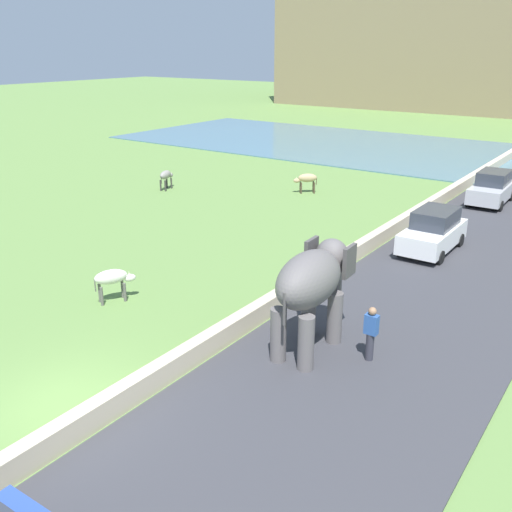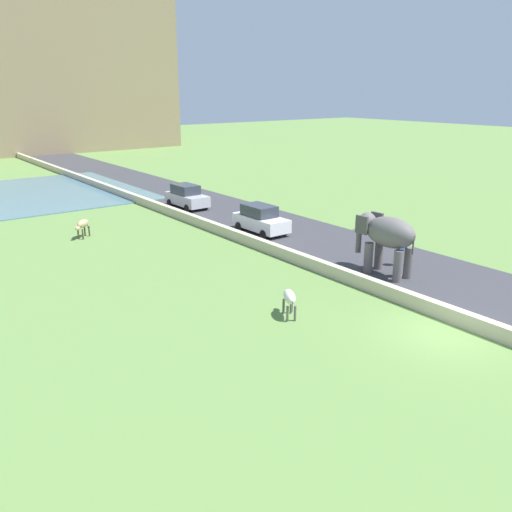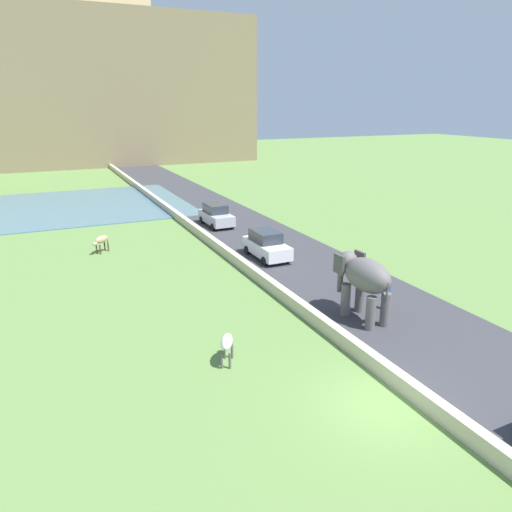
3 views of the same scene
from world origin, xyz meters
The scene contains 11 objects.
ground_plane centered at (0.00, 0.00, 0.00)m, with size 220.00×220.00×0.00m, color #608442.
road_surface centered at (5.00, 20.00, 0.03)m, with size 7.00×120.00×0.06m, color #38383D.
barrier_wall centered at (1.20, 18.00, 0.31)m, with size 0.40×110.00×0.62m, color beige.
lake centered at (-14.00, 38.16, 0.04)m, with size 36.00×18.00×0.08m, color slate.
elephant centered at (3.41, 5.78, 2.04)m, with size 1.53×3.50×2.99m.
person_beside_elephant centered at (5.07, 6.12, 0.87)m, with size 0.36×0.22×1.63m.
car_silver centered at (3.42, 25.16, 0.90)m, with size 1.86×4.04×1.80m.
car_white centered at (3.42, 15.82, 0.90)m, with size 1.80×4.00×1.80m.
cow_white centered at (-3.63, 4.75, 0.84)m, with size 0.95×1.38×1.15m.
cow_grey centered at (-13.33, 17.42, 0.84)m, with size 0.72×1.42×1.15m.
cow_tan centered at (-6.04, 21.52, 0.84)m, with size 1.27×1.16×1.15m.
Camera 1 is at (10.45, -6.81, 8.15)m, focal length 40.00 mm.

